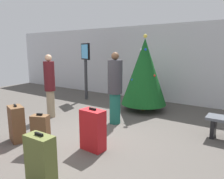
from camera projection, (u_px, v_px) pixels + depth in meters
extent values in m
plane|color=#514C47|center=(75.00, 139.00, 4.61)|extent=(16.00, 16.00, 0.00)
cube|color=silver|center=(158.00, 63.00, 8.01)|extent=(16.00, 0.20, 2.83)
cylinder|color=#4C3319|center=(143.00, 107.00, 6.84)|extent=(0.12, 0.12, 0.22)
cone|color=#14511E|center=(144.00, 72.00, 6.63)|extent=(1.42, 1.42, 2.05)
sphere|color=#F2D84C|center=(145.00, 36.00, 6.43)|extent=(0.12, 0.12, 0.12)
sphere|color=yellow|center=(134.00, 77.00, 6.94)|extent=(0.08, 0.08, 0.08)
sphere|color=blue|center=(145.00, 49.00, 6.40)|extent=(0.08, 0.08, 0.08)
sphere|color=silver|center=(141.00, 50.00, 6.51)|extent=(0.08, 0.08, 0.08)
sphere|color=red|center=(154.00, 76.00, 6.39)|extent=(0.08, 0.08, 0.08)
sphere|color=blue|center=(132.00, 80.00, 6.52)|extent=(0.08, 0.08, 0.08)
sphere|color=silver|center=(147.00, 62.00, 6.78)|extent=(0.08, 0.08, 0.08)
cylinder|color=#333338|center=(86.00, 80.00, 8.25)|extent=(0.12, 0.12, 1.55)
cube|color=black|center=(85.00, 52.00, 8.06)|extent=(0.68, 0.41, 0.61)
cube|color=#4CB2F2|center=(85.00, 52.00, 8.02)|extent=(0.59, 0.32, 0.52)
cube|color=black|center=(213.00, 128.00, 4.72)|extent=(0.08, 0.35, 0.42)
cylinder|color=#19594C|center=(115.00, 108.00, 5.57)|extent=(0.28, 0.28, 0.81)
cylinder|color=#333338|center=(115.00, 77.00, 5.42)|extent=(0.41, 0.41, 0.86)
sphere|color=brown|center=(115.00, 56.00, 5.32)|extent=(0.20, 0.20, 0.20)
cylinder|color=gray|center=(51.00, 104.00, 6.10)|extent=(0.23, 0.23, 0.77)
cylinder|color=#4C1419|center=(49.00, 76.00, 5.95)|extent=(0.35, 0.35, 0.83)
sphere|color=tan|center=(48.00, 58.00, 5.86)|extent=(0.19, 0.19, 0.19)
cube|color=#59602D|center=(41.00, 160.00, 3.00)|extent=(0.44, 0.24, 0.74)
cube|color=black|center=(39.00, 134.00, 2.93)|extent=(0.15, 0.03, 0.04)
cube|color=#B2191E|center=(93.00, 130.00, 4.07)|extent=(0.48, 0.28, 0.80)
cube|color=black|center=(93.00, 109.00, 4.00)|extent=(0.17, 0.04, 0.04)
cube|color=brown|center=(17.00, 124.00, 4.48)|extent=(0.47, 0.37, 0.76)
cube|color=black|center=(15.00, 105.00, 4.41)|extent=(0.15, 0.07, 0.04)
cube|color=brown|center=(41.00, 132.00, 4.10)|extent=(0.38, 0.31, 0.68)
cube|color=black|center=(40.00, 114.00, 4.04)|extent=(0.12, 0.07, 0.04)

